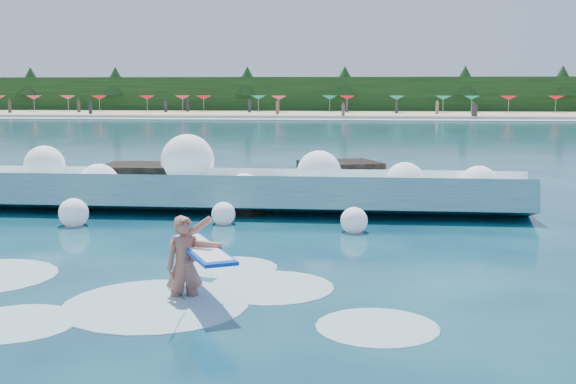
# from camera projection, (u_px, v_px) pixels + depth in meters

# --- Properties ---
(ground) EXTENTS (200.00, 200.00, 0.00)m
(ground) POSITION_uv_depth(u_px,v_px,m) (199.00, 268.00, 13.79)
(ground) COLOR #07233C
(ground) RESTS_ON ground
(beach) EXTENTS (140.00, 20.00, 0.40)m
(beach) POSITION_uv_depth(u_px,v_px,m) (338.00, 114.00, 90.57)
(beach) COLOR tan
(beach) RESTS_ON ground
(wet_band) EXTENTS (140.00, 5.00, 0.08)m
(wet_band) POSITION_uv_depth(u_px,v_px,m) (334.00, 119.00, 79.76)
(wet_band) COLOR silver
(wet_band) RESTS_ON ground
(treeline) EXTENTS (140.00, 4.00, 5.00)m
(treeline) POSITION_uv_depth(u_px,v_px,m) (340.00, 95.00, 100.09)
(treeline) COLOR black
(treeline) RESTS_ON ground
(breaking_wave) EXTENTS (16.99, 2.69, 1.46)m
(breaking_wave) POSITION_uv_depth(u_px,v_px,m) (218.00, 192.00, 20.30)
(breaking_wave) COLOR teal
(breaking_wave) RESTS_ON ground
(rock_cluster) EXTENTS (8.31, 3.56, 1.50)m
(rock_cluster) POSITION_uv_depth(u_px,v_px,m) (234.00, 189.00, 21.13)
(rock_cluster) COLOR black
(rock_cluster) RESTS_ON ground
(surfer_with_board) EXTENTS (1.51, 2.84, 1.67)m
(surfer_with_board) POSITION_uv_depth(u_px,v_px,m) (189.00, 263.00, 11.59)
(surfer_with_board) COLOR #A7624E
(surfer_with_board) RESTS_ON ground
(wave_spray) EXTENTS (14.90, 4.25, 2.17)m
(wave_spray) POSITION_uv_depth(u_px,v_px,m) (216.00, 176.00, 20.10)
(wave_spray) COLOR white
(wave_spray) RESTS_ON ground
(surf_foam) EXTENTS (9.35, 5.42, 0.15)m
(surf_foam) POSITION_uv_depth(u_px,v_px,m) (136.00, 294.00, 12.03)
(surf_foam) COLOR silver
(surf_foam) RESTS_ON ground
(beach_umbrellas) EXTENTS (114.04, 6.47, 0.50)m
(beach_umbrellas) POSITION_uv_depth(u_px,v_px,m) (341.00, 98.00, 92.46)
(beach_umbrellas) COLOR red
(beach_umbrellas) RESTS_ON ground
(beachgoers) EXTENTS (105.19, 13.29, 1.92)m
(beachgoers) POSITION_uv_depth(u_px,v_px,m) (359.00, 108.00, 86.27)
(beachgoers) COLOR #3F332D
(beachgoers) RESTS_ON ground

